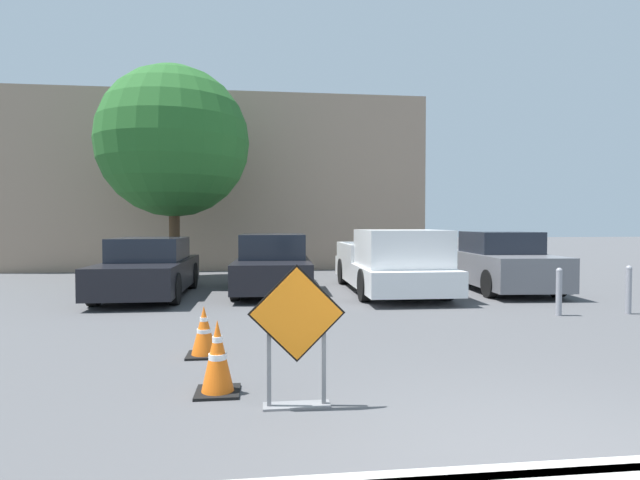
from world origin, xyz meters
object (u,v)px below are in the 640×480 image
(parked_car_nearest, at_px, (149,269))
(parked_car_second, at_px, (273,265))
(parked_car_third, at_px, (501,263))
(traffic_cone_nearest, at_px, (218,358))
(road_closed_sign, at_px, (297,329))
(bollard_nearest, at_px, (559,290))
(bollard_second, at_px, (629,288))
(traffic_cone_second, at_px, (204,332))
(pickup_truck, at_px, (392,265))

(parked_car_nearest, xyz_separation_m, parked_car_second, (2.98, 0.41, 0.03))
(parked_car_third, bearing_deg, traffic_cone_nearest, 50.96)
(parked_car_second, bearing_deg, road_closed_sign, 92.47)
(bollard_nearest, xyz_separation_m, bollard_second, (1.44, 0.00, 0.01))
(traffic_cone_second, distance_m, parked_car_second, 6.23)
(traffic_cone_nearest, bearing_deg, bollard_second, 26.02)
(road_closed_sign, relative_size, pickup_truck, 0.25)
(road_closed_sign, relative_size, bollard_nearest, 1.50)
(road_closed_sign, xyz_separation_m, parked_car_second, (-0.04, 8.13, -0.07))
(parked_car_nearest, height_order, pickup_truck, pickup_truck)
(parked_car_nearest, height_order, parked_car_second, parked_car_second)
(parked_car_second, relative_size, parked_car_third, 1.04)
(pickup_truck, bearing_deg, parked_car_nearest, -0.92)
(parked_car_second, relative_size, bollard_nearest, 4.89)
(parked_car_nearest, relative_size, parked_car_third, 1.04)
(parked_car_nearest, xyz_separation_m, bollard_second, (9.74, -3.55, -0.16))
(traffic_cone_second, relative_size, pickup_truck, 0.12)
(road_closed_sign, xyz_separation_m, pickup_truck, (2.94, 7.54, -0.04))
(parked_car_nearest, xyz_separation_m, bollard_nearest, (8.30, -3.55, -0.18))
(traffic_cone_nearest, height_order, pickup_truck, pickup_truck)
(pickup_truck, xyz_separation_m, parked_car_third, (2.98, 0.20, -0.01))
(pickup_truck, height_order, bollard_second, pickup_truck)
(road_closed_sign, height_order, parked_car_third, parked_car_third)
(traffic_cone_second, relative_size, parked_car_third, 0.16)
(traffic_cone_second, bearing_deg, traffic_cone_nearest, -78.52)
(road_closed_sign, height_order, parked_car_nearest, parked_car_nearest)
(road_closed_sign, relative_size, traffic_cone_nearest, 1.79)
(bollard_second, bearing_deg, parked_car_third, 102.79)
(pickup_truck, bearing_deg, traffic_cone_second, 54.86)
(bollard_second, bearing_deg, parked_car_nearest, 159.99)
(bollard_nearest, bearing_deg, parked_car_third, 80.01)
(traffic_cone_nearest, bearing_deg, pickup_truck, 62.14)
(traffic_cone_nearest, height_order, parked_car_second, parked_car_second)
(pickup_truck, bearing_deg, parked_car_third, -175.24)
(parked_car_second, xyz_separation_m, parked_car_third, (5.95, -0.39, 0.03))
(parked_car_third, bearing_deg, traffic_cone_second, 43.10)
(parked_car_second, bearing_deg, bollard_second, 151.89)
(road_closed_sign, bearing_deg, traffic_cone_second, 118.45)
(traffic_cone_nearest, height_order, bollard_second, bollard_second)
(traffic_cone_second, height_order, parked_car_third, parked_car_third)
(road_closed_sign, distance_m, traffic_cone_nearest, 1.01)
(parked_car_second, xyz_separation_m, bollard_nearest, (5.33, -3.96, -0.20))
(road_closed_sign, relative_size, parked_car_second, 0.31)
(pickup_truck, bearing_deg, parked_car_second, -10.43)
(parked_car_third, relative_size, bollard_nearest, 4.69)
(parked_car_nearest, bearing_deg, parked_car_third, -179.63)
(parked_car_third, distance_m, bollard_second, 3.67)
(traffic_cone_nearest, distance_m, traffic_cone_second, 1.53)
(bollard_second, bearing_deg, pickup_truck, 138.43)
(traffic_cone_second, height_order, parked_car_second, parked_car_second)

